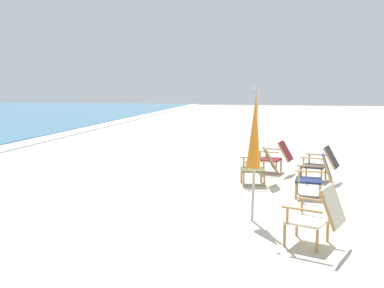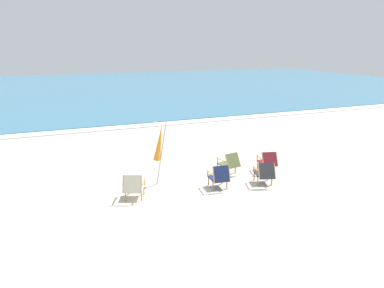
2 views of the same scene
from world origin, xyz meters
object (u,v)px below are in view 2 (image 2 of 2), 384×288
beach_chair_front_left (268,161)px  beach_chair_back_right (229,162)px  beach_chair_front_right (219,176)px  beach_chair_far_center (265,173)px  umbrella_furled_orange (159,143)px  beach_chair_back_left (134,186)px

beach_chair_front_left → beach_chair_back_right: 1.40m
beach_chair_front_right → beach_chair_far_center: bearing=-8.5°
beach_chair_far_center → umbrella_furled_orange: (-3.12, 1.33, 0.95)m
beach_chair_front_left → beach_chair_far_center: (-0.75, -0.97, 0.00)m
beach_chair_far_center → beach_chair_back_right: 1.44m
beach_chair_back_left → beach_chair_front_right: beach_chair_front_right is taller
beach_chair_far_center → beach_chair_front_right: 1.53m
beach_chair_front_left → beach_chair_back_right: beach_chair_back_right is taller
beach_chair_back_left → umbrella_furled_orange: umbrella_furled_orange is taller
beach_chair_front_left → beach_chair_back_right: (-1.35, 0.34, 0.00)m
beach_chair_back_left → umbrella_furled_orange: bearing=40.0°
beach_chair_back_left → beach_chair_front_left: bearing=6.3°
beach_chair_front_left → beach_chair_front_right: bearing=-161.9°
umbrella_furled_orange → beach_chair_front_right: bearing=-34.4°
beach_chair_back_left → beach_chair_front_right: bearing=-4.3°
beach_chair_back_right → umbrella_furled_orange: bearing=179.6°
beach_chair_far_center → beach_chair_back_right: bearing=114.8°
beach_chair_back_left → umbrella_furled_orange: (1.07, 0.90, 0.95)m
beach_chair_back_left → umbrella_furled_orange: size_ratio=0.41×
beach_chair_front_left → beach_chair_back_left: size_ratio=1.03×
beach_chair_far_center → beach_chair_back_left: beach_chair_back_left is taller
beach_chair_front_right → umbrella_furled_orange: bearing=145.6°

